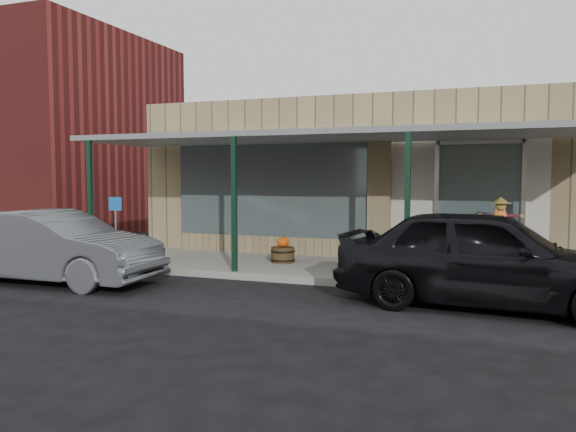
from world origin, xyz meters
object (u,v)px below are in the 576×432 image
(barrel_pumpkin, at_px, (283,253))
(handicap_sign, at_px, (116,220))
(parked_sedan, at_px, (487,258))
(barrel_scarecrow, at_px, (500,245))
(car_grey, at_px, (53,247))

(barrel_pumpkin, distance_m, handicap_sign, 4.00)
(handicap_sign, relative_size, parked_sedan, 0.30)
(handicap_sign, xyz_separation_m, parked_sedan, (8.24, -1.23, -0.30))
(barrel_scarecrow, bearing_deg, car_grey, -152.55)
(barrel_scarecrow, height_order, barrel_pumpkin, barrel_scarecrow)
(barrel_pumpkin, relative_size, parked_sedan, 0.14)
(barrel_scarecrow, bearing_deg, parked_sedan, -91.75)
(barrel_scarecrow, xyz_separation_m, barrel_pumpkin, (-4.73, -0.73, -0.30))
(barrel_pumpkin, bearing_deg, handicap_sign, -161.67)
(barrel_scarecrow, height_order, car_grey, barrel_scarecrow)
(parked_sedan, distance_m, car_grey, 8.28)
(car_grey, bearing_deg, barrel_pumpkin, -50.49)
(handicap_sign, bearing_deg, barrel_pumpkin, 7.39)
(barrel_pumpkin, bearing_deg, car_grey, -139.04)
(barrel_scarecrow, distance_m, parked_sedan, 3.21)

